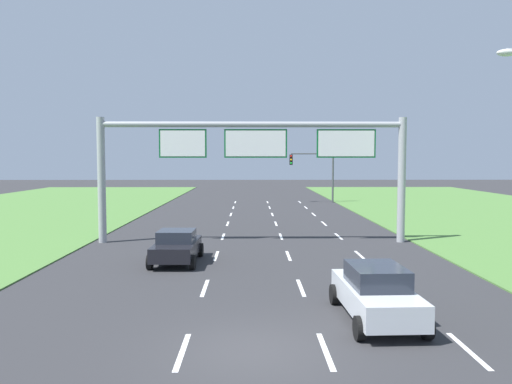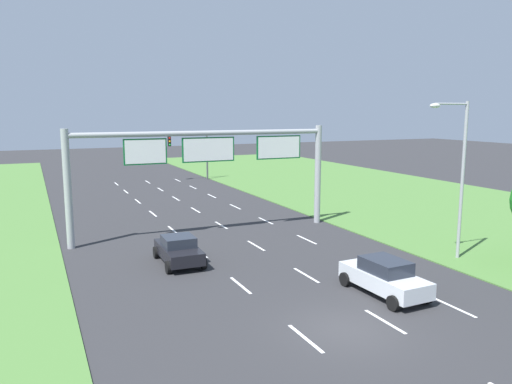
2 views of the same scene
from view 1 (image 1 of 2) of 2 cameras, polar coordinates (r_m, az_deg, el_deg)
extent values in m
plane|color=#2D2D30|center=(12.77, -0.22, -17.74)|extent=(200.00, 200.00, 0.00)
cube|color=white|center=(12.88, -8.42, -17.57)|extent=(0.14, 2.40, 0.01)
cube|color=white|center=(18.56, -5.86, -10.84)|extent=(0.14, 2.40, 0.01)
cube|color=white|center=(24.39, -4.57, -7.28)|extent=(0.14, 2.40, 0.01)
cube|color=white|center=(30.29, -3.78, -5.10)|extent=(0.14, 2.40, 0.01)
cube|color=white|center=(36.22, -3.26, -3.63)|extent=(0.14, 2.40, 0.01)
cube|color=white|center=(42.17, -2.88, -2.58)|extent=(0.14, 2.40, 0.01)
cube|color=white|center=(48.14, -2.60, -1.79)|extent=(0.14, 2.40, 0.01)
cube|color=white|center=(54.11, -2.38, -1.17)|extent=(0.14, 2.40, 0.01)
cube|color=white|center=(12.90, 7.96, -17.53)|extent=(0.14, 2.40, 0.01)
cube|color=white|center=(18.57, 5.15, -10.82)|extent=(0.14, 2.40, 0.01)
cube|color=white|center=(24.40, 3.73, -7.27)|extent=(0.14, 2.40, 0.01)
cube|color=white|center=(30.30, 2.87, -5.10)|extent=(0.14, 2.40, 0.01)
cube|color=white|center=(36.23, 2.29, -3.63)|extent=(0.14, 2.40, 0.01)
cube|color=white|center=(42.18, 1.88, -2.58)|extent=(0.14, 2.40, 0.01)
cube|color=white|center=(48.14, 1.57, -1.78)|extent=(0.14, 2.40, 0.01)
cube|color=white|center=(54.11, 1.32, -1.16)|extent=(0.14, 2.40, 0.01)
cube|color=white|center=(13.84, 23.06, -16.30)|extent=(0.14, 2.40, 0.01)
cube|color=white|center=(19.24, 15.76, -10.44)|extent=(0.14, 2.40, 0.01)
cube|color=white|center=(24.91, 11.84, -7.12)|extent=(0.14, 2.40, 0.01)
cube|color=white|center=(30.71, 9.42, -5.02)|extent=(0.14, 2.40, 0.01)
cube|color=white|center=(36.57, 7.78, -3.59)|extent=(0.14, 2.40, 0.01)
cube|color=white|center=(42.48, 6.60, -2.55)|extent=(0.14, 2.40, 0.01)
cube|color=white|center=(48.40, 5.71, -1.77)|extent=(0.14, 2.40, 0.01)
cube|color=white|center=(54.34, 5.02, -1.16)|extent=(0.14, 2.40, 0.01)
cube|color=silver|center=(15.23, 13.51, -11.60)|extent=(1.88, 4.40, 0.70)
cube|color=#232833|center=(15.02, 13.61, -9.28)|extent=(1.55, 2.10, 0.59)
cylinder|color=black|center=(16.64, 8.92, -11.47)|extent=(0.24, 0.65, 0.64)
cylinder|color=black|center=(17.07, 14.87, -11.16)|extent=(0.24, 0.65, 0.64)
cylinder|color=black|center=(13.61, 11.73, -15.00)|extent=(0.24, 0.65, 0.64)
cylinder|color=black|center=(14.14, 18.93, -14.40)|extent=(0.24, 0.65, 0.64)
cube|color=black|center=(22.97, -9.04, -6.40)|extent=(1.85, 4.03, 0.64)
cube|color=#232833|center=(22.85, -9.07, -4.98)|extent=(1.62, 1.69, 0.53)
cylinder|color=black|center=(24.59, -10.57, -6.49)|extent=(0.23, 0.64, 0.64)
cylinder|color=black|center=(24.32, -6.34, -6.57)|extent=(0.23, 0.64, 0.64)
cylinder|color=black|center=(21.81, -12.03, -7.84)|extent=(0.23, 0.64, 0.64)
cylinder|color=black|center=(21.49, -7.26, -7.96)|extent=(0.23, 0.64, 0.64)
cylinder|color=#9EA0A5|center=(29.09, -17.24, 1.29)|extent=(0.44, 0.44, 7.00)
cylinder|color=#9EA0A5|center=(29.14, 16.31, 1.31)|extent=(0.44, 0.44, 7.00)
cylinder|color=#9EA0A5|center=(27.91, -0.45, 7.73)|extent=(16.80, 0.32, 0.32)
cube|color=#0C5B28|center=(28.12, -8.36, 5.51)|extent=(2.63, 0.12, 1.59)
cube|color=white|center=(28.05, -8.38, 5.51)|extent=(2.47, 0.01, 1.43)
cube|color=#0C5B28|center=(27.86, -0.04, 5.57)|extent=(3.49, 0.12, 1.59)
cube|color=white|center=(27.80, -0.04, 5.57)|extent=(3.33, 0.01, 1.43)
cube|color=#0C5B28|center=(28.37, 10.26, 5.47)|extent=(3.29, 0.12, 1.59)
cube|color=white|center=(28.30, 10.29, 5.48)|extent=(3.13, 0.01, 1.43)
cylinder|color=#47494F|center=(54.11, 8.78, 1.76)|extent=(0.20, 0.20, 5.60)
cylinder|color=#47494F|center=(53.75, 6.43, 4.38)|extent=(4.50, 0.14, 0.14)
cube|color=black|center=(53.52, 4.03, 3.70)|extent=(0.32, 0.36, 1.10)
sphere|color=red|center=(53.32, 4.05, 4.10)|extent=(0.22, 0.22, 0.22)
sphere|color=orange|center=(53.32, 4.04, 3.70)|extent=(0.22, 0.22, 0.22)
sphere|color=green|center=(53.32, 4.04, 3.30)|extent=(0.22, 0.22, 0.22)
ellipsoid|color=silver|center=(19.31, 26.67, 14.03)|extent=(0.64, 0.32, 0.24)
camera|label=2|loc=(10.95, -105.90, 16.39)|focal=35.00mm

